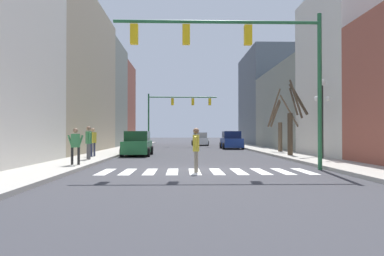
% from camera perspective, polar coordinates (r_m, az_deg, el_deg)
% --- Properties ---
extents(ground_plane, '(240.00, 240.00, 0.00)m').
position_cam_1_polar(ground_plane, '(15.71, 2.01, -6.50)').
color(ground_plane, '#38383D').
extents(sidewalk_left, '(2.48, 90.00, 0.15)m').
position_cam_1_polar(sidewalk_left, '(16.58, -20.81, -5.89)').
color(sidewalk_left, '#ADA89E').
rests_on(sidewalk_left, ground_plane).
extents(sidewalk_right, '(2.48, 90.00, 0.15)m').
position_cam_1_polar(sidewalk_right, '(17.32, 23.79, -5.65)').
color(sidewalk_right, '#ADA89E').
rests_on(sidewalk_right, ground_plane).
extents(building_row_left, '(6.00, 44.68, 12.10)m').
position_cam_1_polar(building_row_left, '(33.73, -18.35, 6.25)').
color(building_row_left, beige).
rests_on(building_row_left, ground_plane).
extents(building_row_right, '(6.00, 46.97, 12.28)m').
position_cam_1_polar(building_row_right, '(37.09, 16.74, 4.52)').
color(building_row_right, '#934C3D').
rests_on(building_row_right, ground_plane).
extents(crosswalk_stripes, '(8.55, 2.60, 0.01)m').
position_cam_1_polar(crosswalk_stripes, '(15.31, 2.11, -6.64)').
color(crosswalk_stripes, white).
rests_on(crosswalk_stripes, ground_plane).
extents(traffic_signal_near, '(8.88, 0.28, 6.69)m').
position_cam_1_polar(traffic_signal_near, '(16.38, 7.84, 11.51)').
color(traffic_signal_near, '#236038').
rests_on(traffic_signal_near, ground_plane).
extents(traffic_signal_far, '(8.22, 0.28, 6.29)m').
position_cam_1_polar(traffic_signal_far, '(44.79, -2.70, 3.24)').
color(traffic_signal_far, '#236038').
rests_on(traffic_signal_far, ground_plane).
extents(street_lamp_right_corner, '(0.95, 0.36, 4.44)m').
position_cam_1_polar(street_lamp_right_corner, '(22.23, 19.22, 3.69)').
color(street_lamp_right_corner, black).
rests_on(street_lamp_right_corner, sidewalk_right).
extents(car_parked_left_mid, '(2.07, 4.30, 1.77)m').
position_cam_1_polar(car_parked_left_mid, '(37.73, 6.02, -1.93)').
color(car_parked_left_mid, navy).
rests_on(car_parked_left_mid, ground_plane).
extents(car_parked_right_near, '(1.96, 4.34, 1.71)m').
position_cam_1_polar(car_parked_right_near, '(26.39, -8.31, -2.47)').
color(car_parked_right_near, '#236B38').
rests_on(car_parked_right_near, ground_plane).
extents(car_parked_right_far, '(2.09, 4.80, 1.66)m').
position_cam_1_polar(car_parked_right_far, '(48.43, 1.21, -1.74)').
color(car_parked_right_far, white).
rests_on(car_parked_right_far, ground_plane).
extents(pedestrian_on_right_sidewalk, '(0.71, 0.27, 1.64)m').
position_cam_1_polar(pedestrian_on_right_sidewalk, '(17.56, -17.34, -2.21)').
color(pedestrian_on_right_sidewalk, black).
rests_on(pedestrian_on_right_sidewalk, sidewalk_left).
extents(pedestrian_crossing_street, '(0.36, 0.73, 1.74)m').
position_cam_1_polar(pedestrian_crossing_street, '(23.60, -14.85, -1.71)').
color(pedestrian_crossing_street, '#282D47').
rests_on(pedestrian_crossing_street, sidewalk_left).
extents(pedestrian_on_left_sidewalk, '(0.28, 0.76, 1.77)m').
position_cam_1_polar(pedestrian_on_left_sidewalk, '(14.92, 0.63, -2.77)').
color(pedestrian_on_left_sidewalk, '#7A705B').
rests_on(pedestrian_on_left_sidewalk, ground_plane).
extents(pedestrian_waiting_at_curb, '(0.46, 0.72, 1.79)m').
position_cam_1_polar(pedestrian_waiting_at_curb, '(21.03, -15.48, -1.74)').
color(pedestrian_waiting_at_curb, '#4C4C51').
rests_on(pedestrian_waiting_at_curb, sidewalk_left).
extents(street_tree_left_near, '(2.06, 2.83, 4.90)m').
position_cam_1_polar(street_tree_left_near, '(29.84, 13.12, 0.56)').
color(street_tree_left_near, brown).
rests_on(street_tree_left_near, sidewalk_right).
extents(street_tree_left_far, '(1.27, 2.01, 4.88)m').
position_cam_1_polar(street_tree_left_far, '(24.82, 15.04, 0.87)').
color(street_tree_left_far, '#473828').
rests_on(street_tree_left_far, sidewalk_right).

